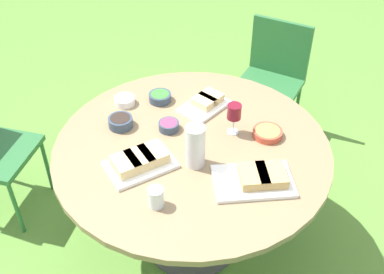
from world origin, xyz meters
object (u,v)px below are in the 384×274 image
at_px(dining_table, 192,161).
at_px(wine_glass, 234,113).
at_px(chair_far_back, 273,73).
at_px(water_pitcher, 195,146).

xyz_separation_m(dining_table, wine_glass, (0.23, -0.09, 0.24)).
relative_size(dining_table, chair_far_back, 1.63).
bearing_deg(wine_glass, dining_table, 159.07).
bearing_deg(wine_glass, chair_far_back, 21.67).
bearing_deg(chair_far_back, wine_glass, -158.33).
relative_size(chair_far_back, wine_glass, 4.95).
xyz_separation_m(chair_far_back, water_pitcher, (-1.31, -0.41, 0.37)).
bearing_deg(chair_far_back, water_pitcher, -162.68).
distance_m(dining_table, water_pitcher, 0.26).
height_order(water_pitcher, wine_glass, water_pitcher).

